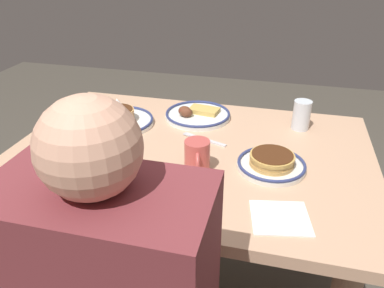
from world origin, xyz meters
TOP-DOWN VIEW (x-y plane):
  - dining_table at (0.00, 0.00)m, footprint 1.23×0.86m
  - plate_near_main at (0.04, -0.27)m, footprint 0.26×0.26m
  - plate_center_pancakes at (0.32, -0.13)m, footprint 0.27×0.27m
  - plate_far_companion at (-0.28, 0.05)m, footprint 0.22×0.22m
  - plate_far_side at (0.36, 0.19)m, footprint 0.21×0.21m
  - coffee_mug at (-0.05, 0.13)m, footprint 0.08×0.11m
  - drinking_glass at (-0.36, -0.27)m, footprint 0.07×0.07m
  - paper_napkin at (-0.32, 0.30)m, footprint 0.17×0.17m
  - fork_near at (-0.03, -0.08)m, footprint 0.17×0.08m

SIDE VIEW (x-z plane):
  - dining_table at x=0.00m, z-range 0.24..0.99m
  - paper_napkin at x=-0.32m, z-range 0.74..0.75m
  - fork_near at x=-0.03m, z-range 0.74..0.75m
  - plate_far_side at x=0.36m, z-range 0.74..0.78m
  - plate_near_main at x=0.04m, z-range 0.73..0.79m
  - plate_far_companion at x=-0.28m, z-range 0.74..0.79m
  - plate_center_pancakes at x=0.32m, z-range 0.71..0.82m
  - drinking_glass at x=-0.36m, z-range 0.74..0.85m
  - coffee_mug at x=-0.05m, z-range 0.74..0.85m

